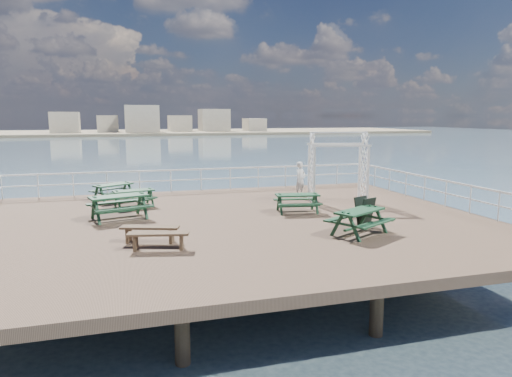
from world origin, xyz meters
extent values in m
cube|color=brown|center=(0.00, 0.00, -0.15)|extent=(18.00, 14.00, 0.30)
plane|color=#3B5263|center=(0.00, 40.00, -2.00)|extent=(300.00, 300.00, 0.00)
cube|color=tan|center=(15.00, 135.00, -1.60)|extent=(160.00, 40.00, 0.80)
cube|color=beige|center=(-20.00, 132.00, 1.80)|extent=(8.00, 8.00, 6.00)
cube|color=beige|center=(-8.00, 132.00, 1.30)|extent=(6.00, 8.00, 5.00)
cube|color=beige|center=(2.00, 132.00, 2.80)|extent=(10.00, 8.00, 8.00)
cube|color=beige|center=(14.00, 132.00, 1.30)|extent=(7.00, 8.00, 5.00)
cube|color=beige|center=(25.00, 132.00, 2.30)|extent=(9.00, 8.00, 7.00)
cube|color=beige|center=(38.00, 132.00, 0.80)|extent=(6.00, 8.00, 4.00)
cylinder|color=brown|center=(-7.50, 5.50, -1.35)|extent=(0.36, 0.36, 2.10)
cylinder|color=brown|center=(7.50, 5.50, -1.35)|extent=(0.36, 0.36, 2.10)
cube|color=white|center=(0.00, 6.85, 1.05)|extent=(17.70, 0.07, 0.07)
cube|color=white|center=(0.00, 6.85, 0.55)|extent=(17.70, 0.05, 0.05)
cylinder|color=white|center=(-8.85, 6.85, 0.55)|extent=(0.05, 0.05, 1.10)
cube|color=white|center=(8.85, 0.00, 1.05)|extent=(0.07, 13.70, 0.07)
cube|color=white|center=(8.85, 0.00, 0.55)|extent=(0.05, 13.70, 0.05)
cube|color=#12331A|center=(-4.11, 5.29, 0.68)|extent=(1.74, 1.41, 0.05)
cube|color=#12331A|center=(-4.40, 5.75, 0.41)|extent=(1.52, 1.06, 0.05)
cube|color=#12331A|center=(-3.82, 4.82, 0.41)|extent=(1.52, 1.06, 0.05)
cube|color=#12331A|center=(-4.70, 4.93, 0.39)|extent=(0.76, 1.17, 0.05)
cube|color=#12331A|center=(-3.53, 5.65, 0.39)|extent=(0.76, 1.17, 0.05)
cube|color=#12331A|center=(-4.84, 5.16, 0.35)|extent=(0.31, 0.44, 0.80)
cube|color=#12331A|center=(-4.55, 4.69, 0.35)|extent=(0.31, 0.44, 0.80)
cube|color=#12331A|center=(-3.67, 5.88, 0.35)|extent=(0.31, 0.44, 0.80)
cube|color=#12331A|center=(-3.38, 5.41, 0.35)|extent=(0.31, 0.44, 0.80)
cube|color=#12331A|center=(-4.11, 5.29, 0.23)|extent=(1.29, 0.83, 0.05)
cube|color=#12331A|center=(-3.29, 3.53, 0.65)|extent=(1.69, 0.96, 0.05)
cube|color=#12331A|center=(-3.41, 4.05, 0.40)|extent=(1.60, 0.57, 0.04)
cube|color=#12331A|center=(-3.17, 3.01, 0.40)|extent=(1.60, 0.57, 0.04)
cube|color=#12331A|center=(-3.94, 3.38, 0.38)|extent=(0.36, 1.26, 0.05)
cube|color=#12331A|center=(-2.65, 3.68, 0.38)|extent=(0.36, 1.26, 0.05)
cube|color=#12331A|center=(-4.00, 3.64, 0.34)|extent=(0.17, 0.46, 0.77)
cube|color=#12331A|center=(-3.88, 3.12, 0.34)|extent=(0.17, 0.46, 0.77)
cube|color=#12331A|center=(-2.71, 3.94, 0.34)|extent=(0.17, 0.46, 0.77)
cube|color=#12331A|center=(-2.59, 3.42, 0.34)|extent=(0.17, 0.46, 0.77)
cube|color=#12331A|center=(-3.29, 3.53, 0.22)|extent=(1.39, 0.39, 0.05)
cube|color=#12331A|center=(2.67, 0.65, 0.68)|extent=(1.72, 0.89, 0.05)
cube|color=#12331A|center=(2.76, 1.19, 0.41)|extent=(1.66, 0.49, 0.05)
cube|color=#12331A|center=(2.59, 0.11, 0.41)|extent=(1.66, 0.49, 0.05)
cube|color=#12331A|center=(2.00, 0.76, 0.39)|extent=(0.28, 1.32, 0.05)
cube|color=#12331A|center=(3.35, 0.54, 0.39)|extent=(0.28, 1.32, 0.05)
cube|color=#12331A|center=(2.04, 1.03, 0.35)|extent=(0.15, 0.48, 0.80)
cube|color=#12331A|center=(1.95, 0.48, 0.35)|extent=(0.15, 0.48, 0.80)
cube|color=#12331A|center=(3.39, 0.81, 0.35)|extent=(0.15, 0.48, 0.80)
cube|color=#12331A|center=(3.31, 0.27, 0.35)|extent=(0.15, 0.48, 0.80)
cube|color=#12331A|center=(2.67, 0.65, 0.23)|extent=(1.45, 0.30, 0.05)
cube|color=#12331A|center=(-3.85, 1.37, 0.81)|extent=(2.11, 1.27, 0.07)
cube|color=#12331A|center=(-4.03, 2.01, 0.50)|extent=(1.98, 0.80, 0.06)
cube|color=#12331A|center=(-3.67, 0.73, 0.50)|extent=(1.98, 0.80, 0.06)
cube|color=#12331A|center=(-4.64, 1.15, 0.47)|extent=(0.51, 1.56, 0.07)
cube|color=#12331A|center=(-3.05, 1.59, 0.47)|extent=(0.51, 1.56, 0.07)
cube|color=#12331A|center=(-4.73, 1.47, 0.42)|extent=(0.24, 0.57, 0.96)
cube|color=#12331A|center=(-4.55, 0.83, 0.42)|extent=(0.24, 0.57, 0.96)
cube|color=#12331A|center=(-3.14, 1.91, 0.42)|extent=(0.24, 0.57, 0.96)
cube|color=#12331A|center=(-2.97, 1.27, 0.42)|extent=(0.24, 0.57, 0.96)
cube|color=#12331A|center=(-3.85, 1.37, 0.28)|extent=(1.72, 0.56, 0.07)
cube|color=#12331A|center=(3.34, -2.94, 0.74)|extent=(1.92, 1.47, 0.06)
cube|color=#12331A|center=(3.06, -2.42, 0.45)|extent=(1.71, 1.08, 0.05)
cube|color=#12331A|center=(3.63, -3.47, 0.45)|extent=(1.71, 1.08, 0.05)
cube|color=#12331A|center=(2.68, -3.30, 0.43)|extent=(0.76, 1.32, 0.06)
cube|color=#12331A|center=(4.01, -2.59, 0.43)|extent=(0.76, 1.32, 0.06)
cube|color=#12331A|center=(2.54, -3.04, 0.38)|extent=(0.32, 0.49, 0.88)
cube|color=#12331A|center=(2.82, -3.57, 0.38)|extent=(0.32, 0.49, 0.88)
cube|color=#12331A|center=(3.86, -2.32, 0.38)|extent=(0.32, 0.49, 0.88)
cube|color=#12331A|center=(4.15, -2.85, 0.38)|extent=(0.32, 0.49, 0.88)
cube|color=#12331A|center=(3.34, -2.94, 0.25)|extent=(1.45, 0.83, 0.06)
cube|color=brown|center=(-2.97, -2.10, 0.45)|extent=(1.72, 0.91, 0.06)
cube|color=brown|center=(-3.57, -1.90, 0.21)|extent=(0.19, 0.37, 0.42)
cube|color=brown|center=(-2.37, -2.29, 0.21)|extent=(0.19, 0.37, 0.42)
cube|color=brown|center=(-2.79, -2.89, 0.45)|extent=(1.71, 0.75, 0.06)
cube|color=brown|center=(-3.40, -2.75, 0.21)|extent=(0.16, 0.36, 0.42)
cube|color=brown|center=(-2.18, -3.02, 0.21)|extent=(0.16, 0.36, 0.42)
cube|color=white|center=(3.78, 1.66, 1.21)|extent=(0.11, 0.11, 2.41)
cube|color=white|center=(4.06, 2.84, 1.21)|extent=(0.11, 0.11, 2.41)
cube|color=white|center=(5.94, 1.16, 1.21)|extent=(0.11, 0.11, 2.41)
cube|color=white|center=(6.22, 2.33, 1.21)|extent=(0.11, 0.11, 2.41)
cube|color=white|center=(4.86, 1.41, 2.46)|extent=(2.37, 0.63, 0.08)
cube|color=white|center=(5.14, 2.59, 2.46)|extent=(2.37, 0.63, 0.08)
cube|color=white|center=(5.00, 2.00, 2.97)|extent=(2.37, 0.62, 0.07)
cube|color=black|center=(4.04, -2.17, 0.49)|extent=(0.66, 0.45, 1.00)
cube|color=black|center=(3.97, -1.98, 0.49)|extent=(0.66, 0.45, 1.00)
imported|color=silver|center=(4.03, 3.75, 0.80)|extent=(0.70, 0.62, 1.60)
camera|label=1|loc=(-3.59, -15.32, 3.65)|focal=32.00mm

